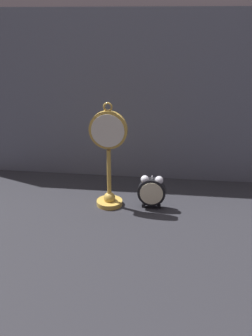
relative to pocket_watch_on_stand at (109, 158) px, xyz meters
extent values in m
plane|color=#232328|center=(0.06, -0.07, -0.17)|extent=(4.00, 4.00, 0.00)
cube|color=slate|center=(0.06, 0.26, 0.15)|extent=(1.44, 0.01, 0.63)
cylinder|color=gold|center=(0.00, 0.00, -0.16)|extent=(0.09, 0.09, 0.02)
sphere|color=gold|center=(0.00, 0.00, -0.14)|extent=(0.04, 0.04, 0.04)
cylinder|color=gold|center=(0.00, 0.00, -0.06)|extent=(0.01, 0.01, 0.18)
cylinder|color=gold|center=(0.00, 0.00, 0.10)|extent=(0.12, 0.02, 0.12)
cylinder|color=silver|center=(0.00, -0.01, 0.10)|extent=(0.11, 0.00, 0.11)
torus|color=gold|center=(0.00, 0.00, 0.17)|extent=(0.03, 0.01, 0.03)
cube|color=black|center=(0.12, 0.00, -0.16)|extent=(0.01, 0.01, 0.01)
cube|color=black|center=(0.17, 0.00, -0.16)|extent=(0.01, 0.01, 0.01)
cylinder|color=black|center=(0.14, 0.00, -0.11)|extent=(0.09, 0.03, 0.09)
cylinder|color=beige|center=(0.14, -0.02, -0.11)|extent=(0.08, 0.00, 0.08)
sphere|color=silver|center=(0.12, 0.00, -0.07)|extent=(0.03, 0.03, 0.03)
sphere|color=silver|center=(0.17, 0.00, -0.07)|extent=(0.03, 0.03, 0.03)
cylinder|color=silver|center=(0.14, 0.00, -0.06)|extent=(0.00, 0.00, 0.02)
camera|label=1|loc=(0.20, -1.13, 0.42)|focal=40.00mm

